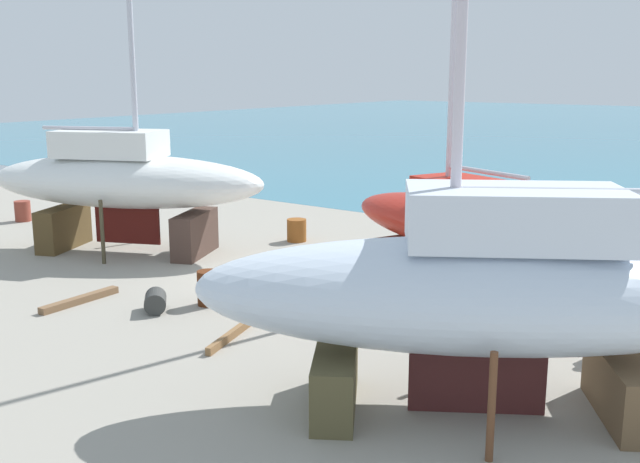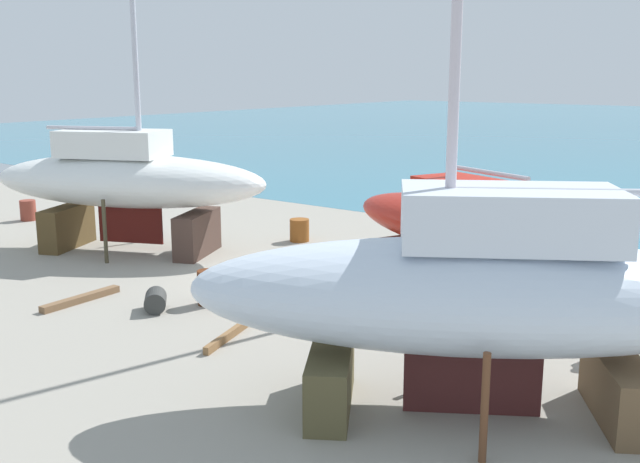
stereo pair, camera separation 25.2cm
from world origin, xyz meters
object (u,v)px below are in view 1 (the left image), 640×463
at_px(sailboat_far_slipway, 124,181).
at_px(barrel_by_slipway, 297,230).
at_px(sailboat_small_center, 458,224).
at_px(worker, 627,310).
at_px(barrel_tar_black, 252,284).
at_px(barrel_ochre, 155,301).
at_px(sailboat_large_starboard, 484,290).
at_px(barrel_tipped_center, 23,211).
at_px(barrel_rust_far, 208,288).

bearing_deg(sailboat_far_slipway, barrel_by_slipway, 27.88).
height_order(sailboat_small_center, worker, sailboat_small_center).
bearing_deg(worker, barrel_tar_black, -24.37).
distance_m(sailboat_far_slipway, barrel_ochre, 6.96).
relative_size(barrel_ochre, barrel_by_slipway, 0.99).
height_order(sailboat_small_center, sailboat_far_slipway, sailboat_far_slipway).
bearing_deg(sailboat_large_starboard, sailboat_far_slipway, -48.01).
relative_size(sailboat_small_center, barrel_tipped_center, 16.85).
xyz_separation_m(sailboat_large_starboard, barrel_tipped_center, (-21.58, 4.89, -1.78)).
distance_m(sailboat_large_starboard, barrel_ochre, 8.91).
height_order(sailboat_large_starboard, barrel_by_slipway, sailboat_large_starboard).
relative_size(sailboat_large_starboard, barrel_ochre, 20.88).
height_order(sailboat_small_center, barrel_tar_black, sailboat_small_center).
bearing_deg(barrel_ochre, worker, 22.63).
bearing_deg(sailboat_large_starboard, barrel_tar_black, -51.10).
bearing_deg(barrel_tipped_center, worker, -0.94).
height_order(barrel_ochre, barrel_tar_black, barrel_tar_black).
xyz_separation_m(worker, barrel_rust_far, (-9.23, -2.97, -0.46)).
distance_m(sailboat_small_center, barrel_rust_far, 6.62).
bearing_deg(barrel_tar_black, barrel_tipped_center, 170.69).
distance_m(sailboat_small_center, barrel_ochre, 7.91).
relative_size(worker, barrel_tar_black, 2.19).
relative_size(barrel_ochre, barrel_rust_far, 0.87).
bearing_deg(sailboat_far_slipway, worker, -22.48).
height_order(sailboat_far_slipway, barrel_rust_far, sailboat_far_slipway).
distance_m(sailboat_far_slipway, worker, 15.50).
relative_size(sailboat_small_center, worker, 7.79).
xyz_separation_m(barrel_ochre, barrel_rust_far, (0.65, 1.15, 0.18)).
height_order(sailboat_far_slipway, barrel_tipped_center, sailboat_far_slipway).
height_order(barrel_tipped_center, barrel_by_slipway, barrel_tipped_center).
relative_size(barrel_tipped_center, barrel_by_slipway, 1.03).
height_order(barrel_ochre, barrel_by_slipway, barrel_by_slipway).
distance_m(barrel_rust_far, barrel_tar_black, 1.16).
relative_size(sailboat_far_slipway, barrel_tipped_center, 16.98).
bearing_deg(barrel_tar_black, barrel_rust_far, -117.25).
relative_size(barrel_by_slipway, barrel_tar_black, 0.98).
relative_size(barrel_ochre, barrel_tar_black, 0.96).
height_order(worker, barrel_tipped_center, worker).
height_order(sailboat_far_slipway, sailboat_large_starboard, sailboat_large_starboard).
bearing_deg(barrel_tar_black, barrel_ochre, -118.42).
bearing_deg(sailboat_small_center, barrel_tar_black, 64.24).
distance_m(sailboat_far_slipway, barrel_tipped_center, 7.63).
distance_m(sailboat_far_slipway, barrel_tar_black, 7.15).
height_order(sailboat_small_center, barrel_rust_far, sailboat_small_center).
relative_size(sailboat_far_slipway, barrel_ochre, 17.82).
height_order(sailboat_small_center, barrel_tipped_center, sailboat_small_center).
bearing_deg(sailboat_small_center, worker, -177.74).
relative_size(sailboat_far_slipway, barrel_tar_black, 17.16).
bearing_deg(barrel_ochre, barrel_tipped_center, 160.79).
distance_m(barrel_tipped_center, barrel_rust_far, 13.94).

